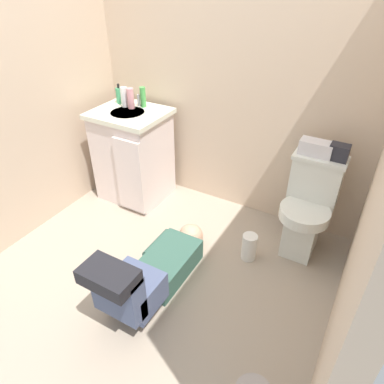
{
  "coord_description": "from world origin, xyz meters",
  "views": [
    {
      "loc": [
        1.09,
        -1.51,
        1.89
      ],
      "look_at": [
        0.04,
        0.35,
        0.45
      ],
      "focal_mm": 33.02,
      "sensor_mm": 36.0,
      "label": 1
    }
  ],
  "objects_px": {
    "bottle_green": "(143,97)",
    "paper_towel_roll": "(249,247)",
    "toilet": "(308,208)",
    "faucet": "(139,100)",
    "bottle_white": "(124,97)",
    "tissue_box": "(316,148)",
    "bottle_pink": "(131,98)",
    "person_plumber": "(151,271)",
    "vanity_cabinet": "(133,155)",
    "toiletry_bag": "(339,152)",
    "soap_dispenser": "(119,95)"
  },
  "relations": [
    {
      "from": "bottle_pink",
      "to": "paper_towel_roll",
      "type": "relative_size",
      "value": 0.8
    },
    {
      "from": "person_plumber",
      "to": "toiletry_bag",
      "type": "distance_m",
      "value": 1.47
    },
    {
      "from": "bottle_green",
      "to": "bottle_white",
      "type": "bearing_deg",
      "value": -153.95
    },
    {
      "from": "paper_towel_roll",
      "to": "vanity_cabinet",
      "type": "bearing_deg",
      "value": 167.58
    },
    {
      "from": "bottle_white",
      "to": "bottle_green",
      "type": "distance_m",
      "value": 0.16
    },
    {
      "from": "vanity_cabinet",
      "to": "tissue_box",
      "type": "height_order",
      "value": "tissue_box"
    },
    {
      "from": "toilet",
      "to": "faucet",
      "type": "height_order",
      "value": "faucet"
    },
    {
      "from": "bottle_pink",
      "to": "bottle_white",
      "type": "bearing_deg",
      "value": 174.57
    },
    {
      "from": "bottle_white",
      "to": "toiletry_bag",
      "type": "bearing_deg",
      "value": 1.87
    },
    {
      "from": "soap_dispenser",
      "to": "bottle_white",
      "type": "xyz_separation_m",
      "value": [
        0.09,
        -0.05,
        0.01
      ]
    },
    {
      "from": "person_plumber",
      "to": "bottle_white",
      "type": "xyz_separation_m",
      "value": [
        -0.89,
        0.96,
        0.73
      ]
    },
    {
      "from": "toiletry_bag",
      "to": "bottle_pink",
      "type": "distance_m",
      "value": 1.68
    },
    {
      "from": "toilet",
      "to": "tissue_box",
      "type": "xyz_separation_m",
      "value": [
        -0.05,
        0.09,
        0.43
      ]
    },
    {
      "from": "bottle_white",
      "to": "bottle_pink",
      "type": "relative_size",
      "value": 0.97
    },
    {
      "from": "faucet",
      "to": "toiletry_bag",
      "type": "height_order",
      "value": "faucet"
    },
    {
      "from": "bottle_white",
      "to": "toilet",
      "type": "bearing_deg",
      "value": -1.18
    },
    {
      "from": "vanity_cabinet",
      "to": "paper_towel_roll",
      "type": "bearing_deg",
      "value": -12.42
    },
    {
      "from": "bottle_green",
      "to": "paper_towel_roll",
      "type": "distance_m",
      "value": 1.5
    },
    {
      "from": "tissue_box",
      "to": "bottle_pink",
      "type": "xyz_separation_m",
      "value": [
        -1.52,
        -0.06,
        0.1
      ]
    },
    {
      "from": "faucet",
      "to": "person_plumber",
      "type": "distance_m",
      "value": 1.47
    },
    {
      "from": "faucet",
      "to": "bottle_green",
      "type": "xyz_separation_m",
      "value": [
        0.04,
        0.0,
        0.03
      ]
    },
    {
      "from": "tissue_box",
      "to": "bottle_green",
      "type": "distance_m",
      "value": 1.46
    },
    {
      "from": "bottle_green",
      "to": "vanity_cabinet",
      "type": "bearing_deg",
      "value": -105.51
    },
    {
      "from": "toilet",
      "to": "tissue_box",
      "type": "relative_size",
      "value": 3.41
    },
    {
      "from": "faucet",
      "to": "soap_dispenser",
      "type": "bearing_deg",
      "value": -173.99
    },
    {
      "from": "person_plumber",
      "to": "paper_towel_roll",
      "type": "xyz_separation_m",
      "value": [
        0.44,
        0.61,
        -0.07
      ]
    },
    {
      "from": "faucet",
      "to": "bottle_green",
      "type": "height_order",
      "value": "bottle_green"
    },
    {
      "from": "bottle_white",
      "to": "vanity_cabinet",
      "type": "bearing_deg",
      "value": -38.55
    },
    {
      "from": "tissue_box",
      "to": "bottle_white",
      "type": "bearing_deg",
      "value": -177.96
    },
    {
      "from": "person_plumber",
      "to": "bottle_white",
      "type": "distance_m",
      "value": 1.5
    },
    {
      "from": "soap_dispenser",
      "to": "bottle_pink",
      "type": "distance_m",
      "value": 0.17
    },
    {
      "from": "tissue_box",
      "to": "toilet",
      "type": "bearing_deg",
      "value": -63.57
    },
    {
      "from": "toilet",
      "to": "person_plumber",
      "type": "relative_size",
      "value": 0.7
    },
    {
      "from": "faucet",
      "to": "paper_towel_roll",
      "type": "xyz_separation_m",
      "value": [
        1.24,
        -0.42,
        -0.76
      ]
    },
    {
      "from": "toilet",
      "to": "bottle_pink",
      "type": "relative_size",
      "value": 4.45
    },
    {
      "from": "bottle_pink",
      "to": "bottle_green",
      "type": "xyz_separation_m",
      "value": [
        0.07,
        0.08,
        -0.0
      ]
    },
    {
      "from": "toilet",
      "to": "toiletry_bag",
      "type": "bearing_deg",
      "value": 40.77
    },
    {
      "from": "paper_towel_roll",
      "to": "bottle_white",
      "type": "bearing_deg",
      "value": 165.22
    },
    {
      "from": "toiletry_bag",
      "to": "soap_dispenser",
      "type": "relative_size",
      "value": 0.75
    },
    {
      "from": "vanity_cabinet",
      "to": "tissue_box",
      "type": "xyz_separation_m",
      "value": [
        1.49,
        0.14,
        0.38
      ]
    },
    {
      "from": "toiletry_bag",
      "to": "soap_dispenser",
      "type": "height_order",
      "value": "soap_dispenser"
    },
    {
      "from": "toiletry_bag",
      "to": "bottle_white",
      "type": "relative_size",
      "value": 0.76
    },
    {
      "from": "vanity_cabinet",
      "to": "bottle_green",
      "type": "xyz_separation_m",
      "value": [
        0.04,
        0.15,
        0.49
      ]
    },
    {
      "from": "person_plumber",
      "to": "toiletry_bag",
      "type": "bearing_deg",
      "value": 50.18
    },
    {
      "from": "person_plumber",
      "to": "tissue_box",
      "type": "height_order",
      "value": "tissue_box"
    },
    {
      "from": "person_plumber",
      "to": "soap_dispenser",
      "type": "relative_size",
      "value": 6.42
    },
    {
      "from": "soap_dispenser",
      "to": "bottle_green",
      "type": "bearing_deg",
      "value": 5.84
    },
    {
      "from": "toiletry_bag",
      "to": "soap_dispenser",
      "type": "xyz_separation_m",
      "value": [
        -1.84,
        -0.01,
        0.08
      ]
    },
    {
      "from": "bottle_green",
      "to": "paper_towel_roll",
      "type": "bearing_deg",
      "value": -19.46
    },
    {
      "from": "toilet",
      "to": "faucet",
      "type": "xyz_separation_m",
      "value": [
        -1.54,
        0.1,
        0.5
      ]
    }
  ]
}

